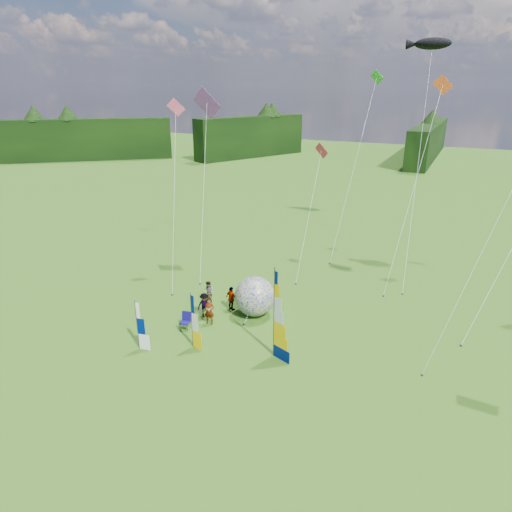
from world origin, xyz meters
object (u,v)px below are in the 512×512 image
at_px(camp_chair, 185,321).
at_px(feather_banner_main, 274,315).
at_px(spectator_a, 209,311).
at_px(kite_whale, 420,152).
at_px(spectator_b, 209,293).
at_px(spectator_c, 205,305).
at_px(spectator_d, 231,299).
at_px(bol_inflatable, 255,296).
at_px(side_banner_left, 192,321).
at_px(side_banner_far, 137,326).

bearing_deg(camp_chair, feather_banner_main, -13.57).
height_order(spectator_a, kite_whale, kite_whale).
height_order(spectator_b, spectator_c, spectator_c).
bearing_deg(spectator_d, bol_inflatable, -157.49).
xyz_separation_m(feather_banner_main, camp_chair, (-6.39, 0.37, -2.12)).
relative_size(bol_inflatable, spectator_d, 1.55).
bearing_deg(spectator_b, camp_chair, -55.71).
bearing_deg(kite_whale, bol_inflatable, -142.47).
bearing_deg(camp_chair, spectator_c, 73.52).
relative_size(bol_inflatable, spectator_c, 1.60).
distance_m(feather_banner_main, spectator_a, 5.86).
relative_size(side_banner_left, side_banner_far, 1.11).
bearing_deg(camp_chair, side_banner_far, -120.34).
relative_size(spectator_b, spectator_d, 0.96).
relative_size(spectator_a, spectator_b, 1.11).
bearing_deg(feather_banner_main, camp_chair, -161.73).
bearing_deg(spectator_a, spectator_b, 110.78).
xyz_separation_m(spectator_b, spectator_c, (0.77, -1.82, 0.01)).
relative_size(side_banner_far, spectator_b, 1.83).
relative_size(spectator_a, spectator_d, 1.06).
distance_m(bol_inflatable, spectator_a, 3.28).
distance_m(spectator_c, camp_chair, 2.08).
xyz_separation_m(spectator_a, kite_whale, (10.20, 16.03, 8.96)).
distance_m(side_banner_left, camp_chair, 2.55).
distance_m(spectator_b, camp_chair, 3.92).
bearing_deg(feather_banner_main, side_banner_left, -144.12).
height_order(side_banner_far, spectator_b, side_banner_far).
bearing_deg(side_banner_far, spectator_a, 54.44).
height_order(spectator_c, camp_chair, spectator_c).
xyz_separation_m(side_banner_far, kite_whale, (12.43, 20.51, 8.35)).
bearing_deg(camp_chair, spectator_b, 87.83).
height_order(feather_banner_main, side_banner_left, feather_banner_main).
relative_size(side_banner_left, bol_inflatable, 1.26).
distance_m(side_banner_far, spectator_b, 7.11).
height_order(bol_inflatable, spectator_a, bol_inflatable).
distance_m(feather_banner_main, spectator_d, 6.64).
height_order(side_banner_left, spectator_d, side_banner_left).
height_order(bol_inflatable, spectator_b, bol_inflatable).
height_order(feather_banner_main, spectator_a, feather_banner_main).
height_order(side_banner_left, spectator_b, side_banner_left).
xyz_separation_m(feather_banner_main, side_banner_left, (-4.78, -1.22, -0.95)).
bearing_deg(side_banner_far, spectator_c, 65.96).
bearing_deg(spectator_c, spectator_b, 54.41).
distance_m(side_banner_left, side_banner_far, 3.21).
xyz_separation_m(feather_banner_main, bol_inflatable, (-3.20, 4.13, -1.31)).
relative_size(spectator_b, spectator_c, 0.99).
xyz_separation_m(spectator_a, spectator_c, (-0.84, 0.74, -0.08)).
bearing_deg(spectator_b, spectator_a, -31.64).
bearing_deg(camp_chair, spectator_d, 58.39).
bearing_deg(spectator_a, side_banner_left, -90.48).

